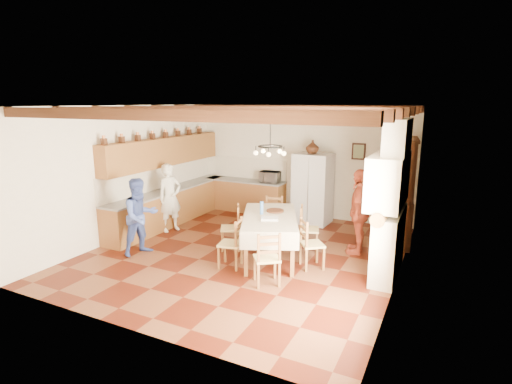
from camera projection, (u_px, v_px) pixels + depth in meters
floor at (245, 253)px, 8.32m from camera, size 6.00×6.50×0.02m
ceiling at (244, 105)px, 7.66m from camera, size 6.00×6.50×0.02m
wall_back at (301, 161)px, 10.84m from camera, size 6.00×0.02×3.00m
wall_front at (127, 227)px, 5.14m from camera, size 6.00×0.02×3.00m
wall_left at (131, 171)px, 9.29m from camera, size 0.02×6.50×3.00m
wall_right at (403, 198)px, 6.69m from camera, size 0.02×6.50×3.00m
ceiling_beams at (244, 111)px, 7.68m from camera, size 6.00×6.30×0.16m
lower_cabinets_left at (172, 207)px, 10.31m from camera, size 0.60×4.30×0.86m
lower_cabinets_back at (245, 196)px, 11.48m from camera, size 2.30×0.60×0.86m
countertop_left at (171, 190)px, 10.21m from camera, size 0.62×4.30×0.04m
countertop_back at (245, 181)px, 11.38m from camera, size 2.34×0.62×0.04m
backsplash_left at (161, 176)px, 10.26m from camera, size 0.03×4.30×0.60m
backsplash_back at (250, 168)px, 11.55m from camera, size 2.30×0.03×0.60m
upper_cabinets at (165, 152)px, 10.05m from camera, size 0.35×4.20×0.70m
fireplace at (387, 199)px, 7.02m from camera, size 0.56×1.60×2.80m
wall_picture at (359, 151)px, 10.07m from camera, size 0.34×0.03×0.42m
refrigerator at (313, 188)px, 10.24m from camera, size 0.94×0.79×1.80m
hutch at (401, 192)px, 8.70m from camera, size 0.70×1.34×2.33m
dining_table at (270, 220)px, 7.90m from camera, size 1.75×2.25×0.88m
chandelier at (270, 146)px, 7.57m from camera, size 0.47×0.47×0.03m
chair_left_near at (230, 243)px, 7.52m from camera, size 0.48×0.49×0.96m
chair_left_far at (230, 227)px, 8.44m from camera, size 0.55×0.56×0.96m
chair_right_near at (312, 243)px, 7.50m from camera, size 0.57×0.58×0.96m
chair_right_far at (309, 228)px, 8.37m from camera, size 0.50×0.52×0.96m
chair_end_near at (267, 257)px, 6.82m from camera, size 0.58×0.57×0.96m
chair_end_far at (273, 218)px, 9.13m from camera, size 0.51×0.50×0.96m
person_man at (170, 198)px, 9.60m from camera, size 0.59×0.71×1.65m
person_woman_blue at (141, 217)px, 8.12m from camera, size 0.82×0.92×1.59m
person_woman_red at (359, 212)px, 8.15m from camera, size 0.51×1.07×1.77m
microwave at (270, 177)px, 11.01m from camera, size 0.56×0.39×0.30m
fridge_vase at (312, 147)px, 10.02m from camera, size 0.41×0.41×0.34m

